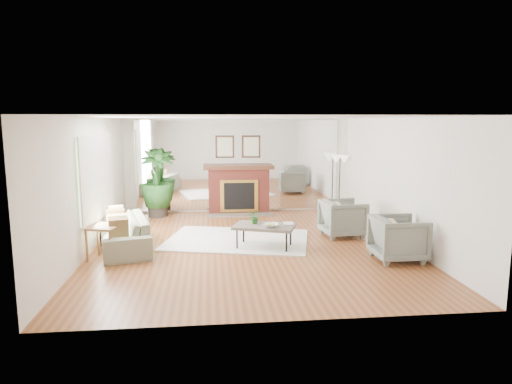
{
  "coord_description": "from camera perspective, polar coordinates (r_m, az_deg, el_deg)",
  "views": [
    {
      "loc": [
        -0.8,
        -8.71,
        2.43
      ],
      "look_at": [
        0.18,
        0.6,
        0.97
      ],
      "focal_mm": 32.0,
      "sensor_mm": 36.0,
      "label": 1
    }
  ],
  "objects": [
    {
      "name": "coffee_table",
      "position": [
        8.76,
        1.03,
        -4.4
      ],
      "size": [
        1.3,
        1.01,
        0.46
      ],
      "rotation": [
        0.0,
        0.0,
        -0.34
      ],
      "color": "#6C6355",
      "rests_on": "ground"
    },
    {
      "name": "side_table",
      "position": [
        8.48,
        -18.52,
        -4.65
      ],
      "size": [
        0.65,
        0.65,
        0.61
      ],
      "rotation": [
        0.0,
        0.0,
        -0.24
      ],
      "color": "brown",
      "rests_on": "ground"
    },
    {
      "name": "book",
      "position": [
        8.84,
        3.47,
        -3.97
      ],
      "size": [
        0.21,
        0.27,
        0.02
      ],
      "primitive_type": "imported",
      "rotation": [
        0.0,
        0.0,
        -0.07
      ],
      "color": "brown",
      "rests_on": "coffee_table"
    },
    {
      "name": "ground",
      "position": [
        9.08,
        -0.75,
        -6.65
      ],
      "size": [
        7.0,
        7.0,
        0.0
      ],
      "primitive_type": "plane",
      "color": "brown",
      "rests_on": "ground"
    },
    {
      "name": "area_rug",
      "position": [
        9.41,
        -2.35,
        -5.99
      ],
      "size": [
        3.22,
        2.62,
        0.03
      ],
      "primitive_type": "cube",
      "rotation": [
        0.0,
        0.0,
        -0.24
      ],
      "color": "white",
      "rests_on": "ground"
    },
    {
      "name": "tabletop_plant",
      "position": [
        8.85,
        -0.16,
        -3.09
      ],
      "size": [
        0.29,
        0.26,
        0.27
      ],
      "primitive_type": "imported",
      "rotation": [
        0.0,
        0.0,
        0.23
      ],
      "color": "#2B6224",
      "rests_on": "coffee_table"
    },
    {
      "name": "fireplace",
      "position": [
        12.12,
        -2.18,
        0.48
      ],
      "size": [
        1.85,
        0.83,
        2.05
      ],
      "color": "maroon",
      "rests_on": "ground"
    },
    {
      "name": "armchair_front",
      "position": [
        8.42,
        17.38,
        -5.54
      ],
      "size": [
        0.87,
        0.84,
        0.78
      ],
      "primitive_type": "imported",
      "rotation": [
        0.0,
        0.0,
        1.58
      ],
      "color": "gray",
      "rests_on": "ground"
    },
    {
      "name": "wall_right",
      "position": [
        9.57,
        17.36,
        1.39
      ],
      "size": [
        0.02,
        7.0,
        2.5
      ],
      "primitive_type": "cube",
      "color": "silver",
      "rests_on": "ground"
    },
    {
      "name": "floor_lamp",
      "position": [
        12.37,
        10.46,
        3.5
      ],
      "size": [
        0.5,
        0.28,
        1.52
      ],
      "color": "black",
      "rests_on": "ground"
    },
    {
      "name": "sofa",
      "position": [
        9.13,
        -16.22,
        -4.91
      ],
      "size": [
        1.32,
        2.25,
        0.62
      ],
      "primitive_type": "imported",
      "rotation": [
        0.0,
        0.0,
        -1.32
      ],
      "color": "slate",
      "rests_on": "ground"
    },
    {
      "name": "wall_back",
      "position": [
        12.28,
        -2.27,
        3.36
      ],
      "size": [
        6.0,
        0.02,
        2.5
      ],
      "primitive_type": "cube",
      "color": "silver",
      "rests_on": "ground"
    },
    {
      "name": "armchair_back",
      "position": [
        9.86,
        10.82,
        -3.22
      ],
      "size": [
        0.92,
        0.9,
        0.78
      ],
      "primitive_type": "imported",
      "rotation": [
        0.0,
        0.0,
        1.66
      ],
      "color": "gray",
      "rests_on": "ground"
    },
    {
      "name": "potted_ficus",
      "position": [
        11.86,
        -12.29,
        1.37
      ],
      "size": [
        1.02,
        1.02,
        1.72
      ],
      "color": "black",
      "rests_on": "ground"
    },
    {
      "name": "window_panel",
      "position": [
        9.42,
        -19.24,
        1.8
      ],
      "size": [
        0.04,
        2.4,
        1.5
      ],
      "primitive_type": "cube",
      "color": "#B2E09E",
      "rests_on": "wall_left"
    },
    {
      "name": "wall_left",
      "position": [
        9.06,
        -19.97,
        0.86
      ],
      "size": [
        0.02,
        7.0,
        2.5
      ],
      "primitive_type": "cube",
      "color": "silver",
      "rests_on": "ground"
    },
    {
      "name": "mirror_panel",
      "position": [
        12.26,
        -2.26,
        3.36
      ],
      "size": [
        5.4,
        0.04,
        2.4
      ],
      "primitive_type": "cube",
      "color": "silver",
      "rests_on": "wall_back"
    },
    {
      "name": "fruit_bowl",
      "position": [
        8.57,
        1.82,
        -4.2
      ],
      "size": [
        0.33,
        0.33,
        0.07
      ],
      "primitive_type": "imported",
      "rotation": [
        0.0,
        0.0,
        -0.17
      ],
      "color": "brown",
      "rests_on": "coffee_table"
    }
  ]
}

